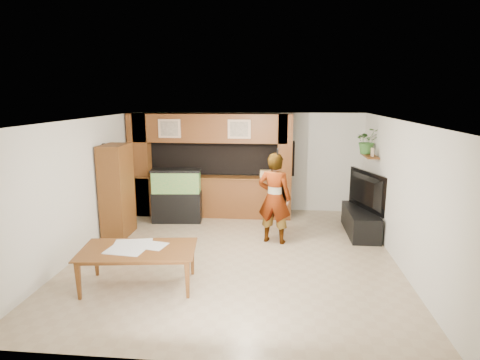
# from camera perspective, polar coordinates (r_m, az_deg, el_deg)

# --- Properties ---
(floor) EXTENTS (6.50, 6.50, 0.00)m
(floor) POSITION_cam_1_polar(r_m,az_deg,el_deg) (7.94, -0.63, -10.56)
(floor) COLOR tan
(floor) RESTS_ON ground
(ceiling) EXTENTS (6.50, 6.50, 0.00)m
(ceiling) POSITION_cam_1_polar(r_m,az_deg,el_deg) (7.35, -0.68, 8.52)
(ceiling) COLOR white
(ceiling) RESTS_ON wall_back
(wall_back) EXTENTS (6.00, 0.00, 6.00)m
(wall_back) POSITION_cam_1_polar(r_m,az_deg,el_deg) (10.71, 1.21, 2.61)
(wall_back) COLOR beige
(wall_back) RESTS_ON floor
(wall_left) EXTENTS (0.00, 6.50, 6.50)m
(wall_left) POSITION_cam_1_polar(r_m,az_deg,el_deg) (8.40, -21.45, -0.84)
(wall_left) COLOR beige
(wall_left) RESTS_ON floor
(wall_right) EXTENTS (0.00, 6.50, 6.50)m
(wall_right) POSITION_cam_1_polar(r_m,az_deg,el_deg) (7.82, 21.80, -1.79)
(wall_right) COLOR beige
(wall_right) RESTS_ON floor
(partition) EXTENTS (4.20, 0.99, 2.60)m
(partition) POSITION_cam_1_polar(r_m,az_deg,el_deg) (10.23, -4.36, 2.20)
(partition) COLOR brown
(partition) RESTS_ON floor
(wall_clock) EXTENTS (0.05, 0.25, 0.25)m
(wall_clock) POSITION_cam_1_polar(r_m,az_deg,el_deg) (9.17, -18.76, 4.18)
(wall_clock) COLOR black
(wall_clock) RESTS_ON wall_left
(wall_shelf) EXTENTS (0.25, 0.90, 0.04)m
(wall_shelf) POSITION_cam_1_polar(r_m,az_deg,el_deg) (9.56, 17.93, 3.32)
(wall_shelf) COLOR brown
(wall_shelf) RESTS_ON wall_right
(pantry_cabinet) EXTENTS (0.50, 0.82, 2.01)m
(pantry_cabinet) POSITION_cam_1_polar(r_m,az_deg,el_deg) (9.14, -17.10, -1.44)
(pantry_cabinet) COLOR brown
(pantry_cabinet) RESTS_ON floor
(trash_can) EXTENTS (0.32, 0.32, 0.59)m
(trash_can) POSITION_cam_1_polar(r_m,az_deg,el_deg) (9.26, -17.58, -5.87)
(trash_can) COLOR #B2B2B7
(trash_can) RESTS_ON floor
(aquarium) EXTENTS (1.18, 0.44, 1.31)m
(aquarium) POSITION_cam_1_polar(r_m,az_deg,el_deg) (9.85, -8.99, -2.29)
(aquarium) COLOR black
(aquarium) RESTS_ON floor
(tv_stand) EXTENTS (0.59, 1.62, 0.54)m
(tv_stand) POSITION_cam_1_polar(r_m,az_deg,el_deg) (9.41, 16.73, -5.68)
(tv_stand) COLOR black
(tv_stand) RESTS_ON floor
(television) EXTENTS (0.69, 1.46, 0.86)m
(television) POSITION_cam_1_polar(r_m,az_deg,el_deg) (9.23, 16.99, -1.55)
(television) COLOR black
(television) RESTS_ON tv_stand
(photo_frame) EXTENTS (0.04, 0.14, 0.19)m
(photo_frame) POSITION_cam_1_polar(r_m,az_deg,el_deg) (9.29, 18.31, 3.76)
(photo_frame) COLOR tan
(photo_frame) RESTS_ON wall_shelf
(potted_plant) EXTENTS (0.61, 0.55, 0.59)m
(potted_plant) POSITION_cam_1_polar(r_m,az_deg,el_deg) (9.68, 17.66, 5.33)
(potted_plant) COLOR #346628
(potted_plant) RESTS_ON wall_shelf
(person) EXTENTS (0.79, 0.62, 1.91)m
(person) POSITION_cam_1_polar(r_m,az_deg,el_deg) (8.33, 4.91, -2.59)
(person) COLOR tan
(person) RESTS_ON floor
(microphone) EXTENTS (0.03, 0.09, 0.15)m
(microphone) POSITION_cam_1_polar(r_m,az_deg,el_deg) (7.98, 5.39, 3.99)
(microphone) COLOR black
(microphone) RESTS_ON person
(dining_table) EXTENTS (1.93, 1.23, 0.64)m
(dining_table) POSITION_cam_1_polar(r_m,az_deg,el_deg) (6.78, -14.22, -12.11)
(dining_table) COLOR brown
(dining_table) RESTS_ON floor
(newspaper_a) EXTENTS (0.65, 0.50, 0.01)m
(newspaper_a) POSITION_cam_1_polar(r_m,az_deg,el_deg) (6.68, -15.95, -9.55)
(newspaper_a) COLOR silver
(newspaper_a) RESTS_ON dining_table
(newspaper_b) EXTENTS (0.69, 0.56, 0.01)m
(newspaper_b) POSITION_cam_1_polar(r_m,az_deg,el_deg) (6.92, -15.01, -8.75)
(newspaper_b) COLOR silver
(newspaper_b) RESTS_ON dining_table
(newspaper_c) EXTENTS (0.56, 0.46, 0.01)m
(newspaper_c) POSITION_cam_1_polar(r_m,az_deg,el_deg) (6.78, -12.59, -9.04)
(newspaper_c) COLOR silver
(newspaper_c) RESTS_ON dining_table
(counter_box) EXTENTS (0.29, 0.20, 0.19)m
(counter_box) POSITION_cam_1_polar(r_m,az_deg,el_deg) (9.93, 3.66, 0.86)
(counter_box) COLOR tan
(counter_box) RESTS_ON partition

